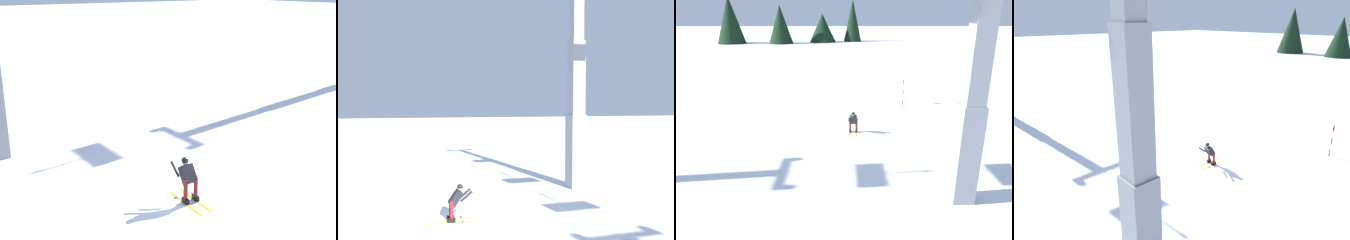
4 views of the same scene
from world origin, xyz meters
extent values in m
plane|color=white|center=(0.00, 0.00, 0.00)|extent=(260.00, 260.00, 0.00)
cube|color=yellow|center=(-1.08, -0.58, 0.01)|extent=(0.21, 1.74, 0.01)
cube|color=black|center=(-1.08, -0.58, 0.09)|extent=(0.13, 0.29, 0.16)
cylinder|color=maroon|center=(-1.08, -0.58, 0.49)|extent=(0.13, 0.13, 0.63)
cube|color=yellow|center=(-0.71, -0.61, 0.01)|extent=(0.21, 1.74, 0.01)
cube|color=black|center=(-0.71, -0.61, 0.09)|extent=(0.13, 0.29, 0.16)
cylinder|color=maroon|center=(-0.71, -0.61, 0.49)|extent=(0.13, 0.13, 0.63)
cube|color=black|center=(-0.88, -0.43, 0.86)|extent=(0.46, 0.57, 0.62)
sphere|color=tan|center=(-0.87, -0.26, 1.23)|extent=(0.21, 0.21, 0.21)
sphere|color=black|center=(-0.87, -0.26, 1.26)|extent=(0.22, 0.22, 0.22)
cylinder|color=black|center=(-1.09, -0.04, 0.95)|extent=(0.12, 0.48, 0.41)
cylinder|color=gray|center=(-1.13, -0.01, 0.40)|extent=(0.11, 0.49, 1.06)
cylinder|color=black|center=(-1.19, -0.18, 0.05)|extent=(0.07, 0.07, 0.01)
cylinder|color=black|center=(-0.63, -0.07, 0.95)|extent=(0.12, 0.48, 0.41)
cylinder|color=gray|center=(-0.58, -0.05, 0.40)|extent=(0.17, 0.48, 1.06)
cylinder|color=black|center=(-0.55, -0.22, 0.05)|extent=(0.07, 0.07, 0.01)
cube|color=gray|center=(-4.75, 6.61, 1.90)|extent=(0.82, 0.82, 3.79)
cube|color=gray|center=(-4.75, 6.61, 5.69)|extent=(0.69, 0.69, 3.79)
cylinder|color=red|center=(-4.91, -6.41, 0.20)|extent=(0.07, 0.07, 0.40)
cylinder|color=white|center=(-4.91, -6.41, 0.59)|extent=(0.07, 0.07, 0.40)
cylinder|color=red|center=(-4.91, -6.41, 0.99)|extent=(0.07, 0.07, 0.40)
cylinder|color=white|center=(-4.91, -6.41, 1.39)|extent=(0.07, 0.07, 0.40)
cylinder|color=red|center=(-4.91, -6.41, 1.78)|extent=(0.07, 0.07, 0.40)
cylinder|color=red|center=(-4.90, -6.41, 1.73)|extent=(0.02, 0.28, 0.28)
cone|color=black|center=(-2.96, -58.78, 4.60)|extent=(4.03, 4.03, 9.19)
cone|color=black|center=(3.84, -57.10, 3.05)|extent=(5.94, 5.94, 6.10)
cone|color=black|center=(12.67, -54.02, 3.97)|extent=(5.19, 5.19, 7.94)
cone|color=black|center=(23.36, -54.20, 4.92)|extent=(5.98, 5.98, 9.83)
camera|label=1|loc=(-8.38, -9.89, 6.42)|focal=46.16mm
camera|label=2|loc=(13.20, -3.10, 4.24)|focal=41.66mm
camera|label=3|loc=(-0.14, 17.26, 6.94)|focal=34.21mm
camera|label=4|loc=(-10.32, 10.11, 7.68)|focal=30.51mm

